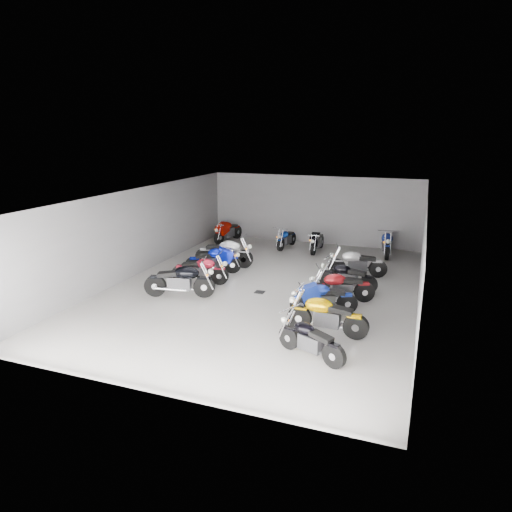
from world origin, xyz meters
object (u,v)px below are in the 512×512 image
object	(u,v)px
motorcycle_right_b	(326,315)
motorcycle_back_d	(317,241)
motorcycle_left_d	(201,270)
motorcycle_right_e	(347,276)
motorcycle_right_d	(341,287)
motorcycle_back_a	(228,231)
motorcycle_left_c	(180,280)
motorcycle_right_a	(310,339)
motorcycle_left_e	(214,260)
motorcycle_right_c	(323,298)
motorcycle_right_f	(357,263)
motorcycle_back_f	(386,243)
motorcycle_back_c	(286,238)
motorcycle_left_f	(225,253)
drain_grate	(260,292)

from	to	relation	value
motorcycle_right_b	motorcycle_back_d	size ratio (longest dim) A/B	1.12
motorcycle_left_d	motorcycle_right_e	xyz separation A→B (m)	(4.96, 1.08, -0.02)
motorcycle_right_d	motorcycle_back_a	bearing A→B (deg)	23.24
motorcycle_left_c	motorcycle_right_a	size ratio (longest dim) A/B	1.24
motorcycle_left_e	motorcycle_right_c	bearing A→B (deg)	38.47
motorcycle_right_a	motorcycle_right_d	size ratio (longest dim) A/B	0.91
motorcycle_left_d	motorcycle_left_e	xyz separation A→B (m)	(-0.08, 1.23, 0.01)
motorcycle_right_e	motorcycle_left_d	bearing A→B (deg)	109.94
motorcycle_back_a	motorcycle_left_d	bearing A→B (deg)	116.53
motorcycle_left_e	motorcycle_right_f	distance (m)	5.33
motorcycle_right_c	motorcycle_back_f	xyz separation A→B (m)	(1.17, 7.42, 0.07)
motorcycle_right_c	motorcycle_back_d	size ratio (longest dim) A/B	0.96
motorcycle_back_c	motorcycle_right_b	bearing A→B (deg)	120.45
motorcycle_right_c	motorcycle_right_e	distance (m)	2.36
motorcycle_right_d	motorcycle_back_d	size ratio (longest dim) A/B	1.02
motorcycle_right_c	motorcycle_left_f	bearing A→B (deg)	29.13
motorcycle_left_d	motorcycle_back_d	distance (m)	6.42
motorcycle_right_d	motorcycle_back_f	world-z (taller)	motorcycle_back_f
drain_grate	motorcycle_right_f	xyz separation A→B (m)	(2.78, 2.83, 0.51)
motorcycle_right_d	motorcycle_left_d	bearing A→B (deg)	65.28
motorcycle_left_f	motorcycle_back_a	xyz separation A→B (m)	(-1.60, 3.94, -0.05)
motorcycle_right_a	motorcycle_back_d	size ratio (longest dim) A/B	0.92
motorcycle_left_d	motorcycle_back_d	xyz separation A→B (m)	(2.86, 5.74, -0.03)
motorcycle_right_f	motorcycle_right_d	bearing A→B (deg)	163.60
motorcycle_left_d	motorcycle_right_c	size ratio (longest dim) A/B	1.10
motorcycle_back_c	motorcycle_back_d	size ratio (longest dim) A/B	0.97
motorcycle_back_c	motorcycle_right_d	bearing A→B (deg)	127.96
motorcycle_left_f	motorcycle_back_a	bearing A→B (deg)	-165.37
motorcycle_right_c	motorcycle_back_f	bearing A→B (deg)	-33.47
motorcycle_right_e	motorcycle_back_d	distance (m)	5.11
motorcycle_right_f	motorcycle_back_d	xyz separation A→B (m)	(-2.18, 3.06, -0.04)
drain_grate	motorcycle_right_e	size ratio (longest dim) A/B	0.16
motorcycle_back_c	motorcycle_back_d	bearing A→B (deg)	-178.50
drain_grate	motorcycle_back_f	world-z (taller)	motorcycle_back_f
motorcycle_right_e	motorcycle_back_a	world-z (taller)	motorcycle_back_a
motorcycle_right_d	motorcycle_right_f	xyz separation A→B (m)	(0.09, 2.82, 0.01)
motorcycle_left_e	motorcycle_back_a	size ratio (longest dim) A/B	0.94
motorcycle_back_a	motorcycle_right_d	bearing A→B (deg)	148.00
motorcycle_left_f	motorcycle_right_e	xyz separation A→B (m)	(5.01, -1.12, -0.08)
motorcycle_right_d	motorcycle_back_f	size ratio (longest dim) A/B	0.87
motorcycle_right_c	motorcycle_right_a	bearing A→B (deg)	161.32
motorcycle_right_b	motorcycle_back_d	world-z (taller)	motorcycle_right_b
motorcycle_left_d	motorcycle_left_f	size ratio (longest dim) A/B	0.88
motorcycle_right_a	motorcycle_right_b	bearing A→B (deg)	21.29
motorcycle_right_b	motorcycle_right_e	size ratio (longest dim) A/B	1.10
motorcycle_right_b	motorcycle_back_f	bearing A→B (deg)	-2.76
motorcycle_back_a	motorcycle_right_c	bearing A→B (deg)	141.89
motorcycle_right_c	motorcycle_back_c	xyz separation A→B (m)	(-3.25, 7.15, -0.02)
motorcycle_left_e	motorcycle_right_e	xyz separation A→B (m)	(5.03, -0.15, -0.03)
motorcycle_left_d	motorcycle_right_b	xyz separation A→B (m)	(5.01, -2.58, 0.03)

